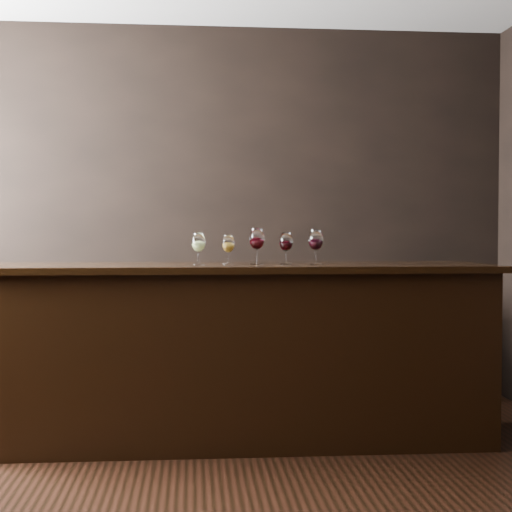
{
  "coord_description": "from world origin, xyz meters",
  "views": [
    {
      "loc": [
        0.12,
        -3.12,
        1.27
      ],
      "look_at": [
        0.5,
        1.14,
        1.12
      ],
      "focal_mm": 50.0,
      "sensor_mm": 36.0,
      "label": 1
    }
  ],
  "objects": [
    {
      "name": "room_shell",
      "position": [
        -0.23,
        0.11,
        1.81
      ],
      "size": [
        5.02,
        4.52,
        2.81
      ],
      "color": "black",
      "rests_on": "ground"
    },
    {
      "name": "bar_counter",
      "position": [
        0.42,
        1.14,
        0.52
      ],
      "size": [
        2.96,
        0.69,
        1.03
      ],
      "primitive_type": "cube",
      "rotation": [
        0.0,
        0.0,
        -0.02
      ],
      "color": "black",
      "rests_on": "ground"
    },
    {
      "name": "bar_top",
      "position": [
        0.42,
        1.14,
        1.05
      ],
      "size": [
        3.06,
        0.76,
        0.04
      ],
      "primitive_type": "cube",
      "rotation": [
        0.0,
        0.0,
        -0.02
      ],
      "color": "black",
      "rests_on": "bar_counter"
    },
    {
      "name": "back_bar_shelf",
      "position": [
        0.23,
        2.03,
        0.46
      ],
      "size": [
        2.58,
        0.4,
        0.93
      ],
      "primitive_type": "cube",
      "color": "black",
      "rests_on": "ground"
    },
    {
      "name": "glass_white",
      "position": [
        0.16,
        1.11,
        1.2
      ],
      "size": [
        0.08,
        0.08,
        0.19
      ],
      "color": "white",
      "rests_on": "bar_top"
    },
    {
      "name": "glass_amber",
      "position": [
        0.34,
        1.17,
        1.19
      ],
      "size": [
        0.08,
        0.08,
        0.18
      ],
      "color": "white",
      "rests_on": "bar_top"
    },
    {
      "name": "glass_red_a",
      "position": [
        0.51,
        1.17,
        1.22
      ],
      "size": [
        0.09,
        0.09,
        0.22
      ],
      "color": "white",
      "rests_on": "bar_top"
    },
    {
      "name": "glass_red_b",
      "position": [
        0.69,
        1.16,
        1.2
      ],
      "size": [
        0.08,
        0.08,
        0.2
      ],
      "color": "white",
      "rests_on": "bar_top"
    },
    {
      "name": "glass_red_c",
      "position": [
        0.86,
        1.11,
        1.21
      ],
      "size": [
        0.09,
        0.09,
        0.21
      ],
      "color": "white",
      "rests_on": "bar_top"
    }
  ]
}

